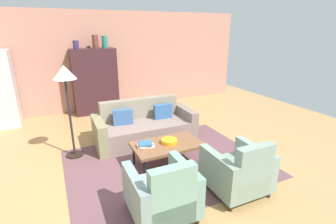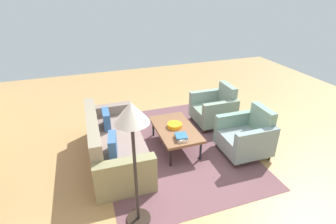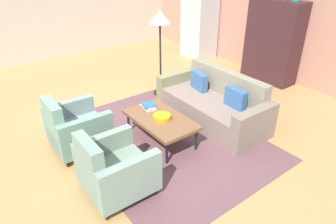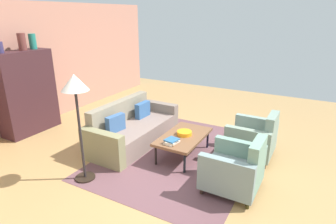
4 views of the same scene
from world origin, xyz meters
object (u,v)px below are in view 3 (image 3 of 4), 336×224
at_px(armchair_left, 74,130).
at_px(coffee_table, 161,120).
at_px(cabinet, 273,42).
at_px(refrigerator, 199,23).
at_px(armchair_right, 112,171).
at_px(floor_lamp, 160,25).
at_px(fruit_bowl, 162,117).
at_px(couch, 214,104).
at_px(book_stack, 148,106).

bearing_deg(armchair_left, coffee_table, 63.65).
distance_m(cabinet, refrigerator, 2.32).
distance_m(armchair_right, refrigerator, 5.81).
distance_m(armchair_left, floor_lamp, 2.63).
distance_m(armchair_left, fruit_bowl, 1.33).
xyz_separation_m(cabinet, floor_lamp, (-0.88, -2.48, 0.54)).
distance_m(armchair_right, floor_lamp, 3.23).
bearing_deg(refrigerator, coffee_table, -49.90).
relative_size(armchair_left, cabinet, 0.49).
relative_size(coffee_table, refrigerator, 0.65).
xyz_separation_m(armchair_right, fruit_bowl, (-0.56, 1.17, 0.11)).
distance_m(refrigerator, floor_lamp, 2.83).
relative_size(coffee_table, armchair_left, 1.36).
height_order(armchair_right, floor_lamp, floor_lamp).
bearing_deg(couch, book_stack, 72.13).
relative_size(book_stack, floor_lamp, 0.17).
bearing_deg(refrigerator, armchair_right, -52.81).
bearing_deg(armchair_right, floor_lamp, 133.48).
height_order(coffee_table, fruit_bowl, fruit_bowl).
bearing_deg(refrigerator, armchair_left, -63.51).
bearing_deg(armchair_left, cabinet, 90.62).
distance_m(couch, refrigerator, 3.73).
bearing_deg(coffee_table, couch, 89.93).
height_order(armchair_left, book_stack, armchair_left).
relative_size(armchair_right, cabinet, 0.49).
bearing_deg(cabinet, floor_lamp, -109.60).
relative_size(couch, coffee_table, 1.76).
distance_m(fruit_bowl, floor_lamp, 2.09).
height_order(armchair_left, cabinet, cabinet).
bearing_deg(floor_lamp, armchair_left, -68.93).
xyz_separation_m(armchair_right, floor_lamp, (-2.06, 2.23, 1.10)).
bearing_deg(couch, armchair_right, 105.26).
height_order(couch, floor_lamp, floor_lamp).
distance_m(fruit_bowl, cabinet, 3.63).
height_order(coffee_table, refrigerator, refrigerator).
height_order(coffee_table, book_stack, book_stack).
distance_m(couch, armchair_left, 2.43).
relative_size(coffee_table, fruit_bowl, 4.32).
xyz_separation_m(coffee_table, armchair_left, (-0.60, -1.17, -0.03)).
height_order(refrigerator, floor_lamp, refrigerator).
xyz_separation_m(armchair_left, book_stack, (0.21, 1.20, 0.11)).
bearing_deg(cabinet, armchair_left, -90.30).
relative_size(fruit_bowl, book_stack, 0.93).
height_order(couch, book_stack, couch).
relative_size(coffee_table, book_stack, 4.02).
bearing_deg(couch, armchair_left, 76.64).
bearing_deg(fruit_bowl, coffee_table, 180.00).
height_order(armchair_left, floor_lamp, floor_lamp).
distance_m(couch, coffee_table, 1.19).
bearing_deg(coffee_table, armchair_right, -62.81).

